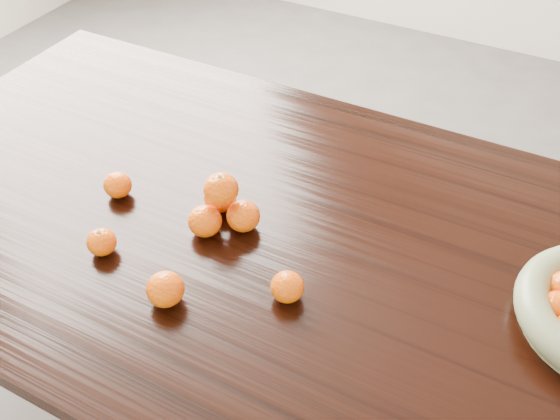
% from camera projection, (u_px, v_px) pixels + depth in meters
% --- Properties ---
extents(dining_table, '(2.00, 1.00, 0.75)m').
position_uv_depth(dining_table, '(302.00, 271.00, 1.28)').
color(dining_table, black).
rests_on(dining_table, ground).
extents(orange_pyramid, '(0.14, 0.14, 0.12)m').
position_uv_depth(orange_pyramid, '(222.00, 206.00, 1.23)').
color(orange_pyramid, '#FF6A07').
rests_on(orange_pyramid, dining_table).
extents(loose_orange_0, '(0.06, 0.06, 0.05)m').
position_uv_depth(loose_orange_0, '(102.00, 242.00, 1.18)').
color(loose_orange_0, '#FF6A07').
rests_on(loose_orange_0, dining_table).
extents(loose_orange_1, '(0.07, 0.07, 0.06)m').
position_uv_depth(loose_orange_1, '(165.00, 289.00, 1.09)').
color(loose_orange_1, '#FF6A07').
rests_on(loose_orange_1, dining_table).
extents(loose_orange_2, '(0.06, 0.06, 0.06)m').
position_uv_depth(loose_orange_2, '(287.00, 287.00, 1.10)').
color(loose_orange_2, '#FF6A07').
rests_on(loose_orange_2, dining_table).
extents(loose_orange_3, '(0.06, 0.06, 0.05)m').
position_uv_depth(loose_orange_3, '(118.00, 185.00, 1.30)').
color(loose_orange_3, '#FF6A07').
rests_on(loose_orange_3, dining_table).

